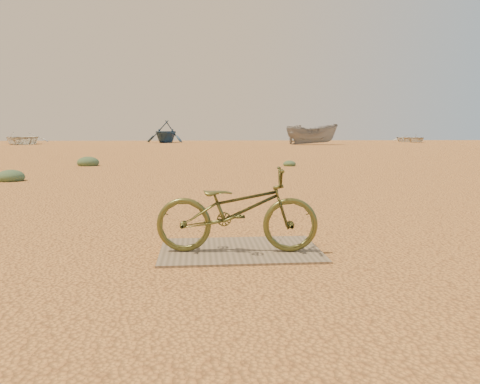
{
  "coord_description": "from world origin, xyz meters",
  "views": [
    {
      "loc": [
        -0.54,
        -4.26,
        1.22
      ],
      "look_at": [
        -0.13,
        0.41,
        0.61
      ],
      "focal_mm": 35.0,
      "sensor_mm": 36.0,
      "label": 1
    }
  ],
  "objects": [
    {
      "name": "ground",
      "position": [
        0.0,
        0.0,
        0.0
      ],
      "size": [
        120.0,
        120.0,
        0.0
      ],
      "primitive_type": "plane",
      "color": "#DC9146",
      "rests_on": "ground"
    },
    {
      "name": "bicycle",
      "position": [
        -0.17,
        0.33,
        0.45
      ],
      "size": [
        1.66,
        0.7,
        0.85
      ],
      "primitive_type": "imported",
      "rotation": [
        0.0,
        0.0,
        1.48
      ],
      "color": "#505226",
      "rests_on": "plywood_board"
    },
    {
      "name": "plywood_board",
      "position": [
        -0.13,
        0.41,
        0.01
      ],
      "size": [
        1.63,
        1.1,
        0.02
      ],
      "primitive_type": "cube",
      "color": "#816C56",
      "rests_on": "ground"
    },
    {
      "name": "kale_b",
      "position": [
        2.68,
        12.18,
        0.0
      ],
      "size": [
        0.45,
        0.45,
        0.25
      ],
      "primitive_type": "ellipsoid",
      "color": "#597350",
      "rests_on": "ground"
    },
    {
      "name": "boat_far_left",
      "position": [
        -4.13,
        47.68,
        1.23
      ],
      "size": [
        5.24,
        5.66,
        2.46
      ],
      "primitive_type": "imported",
      "rotation": [
        0.0,
        0.0,
        -0.3
      ],
      "color": "navy",
      "rests_on": "ground"
    },
    {
      "name": "boat_far_right",
      "position": [
        23.81,
        47.7,
        0.44
      ],
      "size": [
        3.83,
        4.8,
        0.89
      ],
      "primitive_type": "imported",
      "rotation": [
        0.0,
        0.0,
        0.19
      ],
      "color": "beige",
      "rests_on": "ground"
    },
    {
      "name": "kale_a",
      "position": [
        -5.22,
        7.76,
        0.0
      ],
      "size": [
        0.66,
        0.66,
        0.36
      ],
      "primitive_type": "ellipsoid",
      "color": "#597350",
      "rests_on": "ground"
    },
    {
      "name": "boat_near_left",
      "position": [
        -17.39,
        42.29,
        0.58
      ],
      "size": [
        4.43,
        5.92,
        1.17
      ],
      "primitive_type": "imported",
      "rotation": [
        0.0,
        0.0,
        0.07
      ],
      "color": "silver",
      "rests_on": "ground"
    },
    {
      "name": "boat_mid_right",
      "position": [
        9.95,
        38.67,
        0.96
      ],
      "size": [
        5.09,
        2.23,
        1.92
      ],
      "primitive_type": "imported",
      "rotation": [
        0.0,
        0.0,
        1.65
      ],
      "color": "gray",
      "rests_on": "ground"
    },
    {
      "name": "kale_c",
      "position": [
        -4.52,
        12.95,
        0.0
      ],
      "size": [
        0.77,
        0.77,
        0.42
      ],
      "primitive_type": "ellipsoid",
      "color": "#597350",
      "rests_on": "ground"
    }
  ]
}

